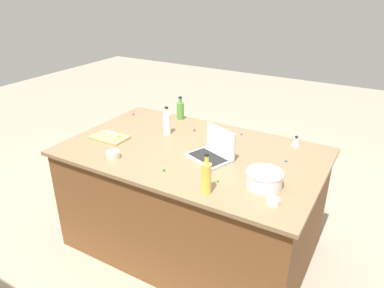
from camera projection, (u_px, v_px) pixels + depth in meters
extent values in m
plane|color=gray|center=(192.00, 242.00, 3.17)|extent=(12.00, 12.00, 0.00)
cube|color=brown|center=(192.00, 200.00, 2.99)|extent=(1.92, 1.16, 0.87)
cube|color=#846647|center=(192.00, 152.00, 2.80)|extent=(1.98, 1.22, 0.03)
cube|color=#B7B7BC|center=(209.00, 158.00, 2.65)|extent=(0.37, 0.32, 0.02)
cube|color=black|center=(208.00, 157.00, 2.64)|extent=(0.31, 0.24, 0.00)
cube|color=#B7B7BC|center=(221.00, 140.00, 2.67)|extent=(0.28, 0.12, 0.20)
cube|color=silver|center=(220.00, 141.00, 2.66)|extent=(0.25, 0.10, 0.18)
cylinder|color=white|center=(264.00, 179.00, 2.29)|extent=(0.23, 0.23, 0.10)
cylinder|color=black|center=(264.00, 179.00, 2.29)|extent=(0.19, 0.19, 0.09)
torus|color=white|center=(265.00, 173.00, 2.27)|extent=(0.24, 0.24, 0.01)
cylinder|color=#4C8C38|center=(180.00, 111.00, 3.37)|extent=(0.07, 0.07, 0.16)
cylinder|color=#4C8C38|center=(180.00, 100.00, 3.33)|extent=(0.03, 0.03, 0.04)
cylinder|color=black|center=(180.00, 97.00, 3.32)|extent=(0.03, 0.03, 0.01)
cylinder|color=#DBC64C|center=(206.00, 178.00, 2.20)|extent=(0.06, 0.06, 0.20)
cylinder|color=#DBC64C|center=(207.00, 160.00, 2.15)|extent=(0.03, 0.03, 0.06)
cylinder|color=black|center=(207.00, 155.00, 2.13)|extent=(0.03, 0.03, 0.01)
cylinder|color=white|center=(167.00, 124.00, 3.05)|extent=(0.06, 0.06, 0.18)
cylinder|color=white|center=(167.00, 111.00, 3.00)|extent=(0.03, 0.03, 0.05)
cylinder|color=black|center=(166.00, 108.00, 2.98)|extent=(0.03, 0.03, 0.01)
cube|color=tan|center=(110.00, 137.00, 2.98)|extent=(0.30, 0.19, 0.02)
cube|color=#F4E58C|center=(114.00, 136.00, 2.95)|extent=(0.11, 0.04, 0.04)
cylinder|color=beige|center=(113.00, 155.00, 2.66)|extent=(0.10, 0.10, 0.05)
cylinder|color=white|center=(273.00, 201.00, 2.12)|extent=(0.08, 0.08, 0.04)
cone|color=#B2B2B7|center=(296.00, 141.00, 2.86)|extent=(0.07, 0.07, 0.07)
cylinder|color=black|center=(297.00, 137.00, 2.84)|extent=(0.02, 0.02, 0.01)
sphere|color=green|center=(218.00, 181.00, 2.35)|extent=(0.02, 0.02, 0.02)
sphere|color=#CC3399|center=(133.00, 114.00, 3.50)|extent=(0.02, 0.02, 0.02)
sphere|color=blue|center=(286.00, 161.00, 2.61)|extent=(0.02, 0.02, 0.02)
sphere|color=red|center=(216.00, 141.00, 2.92)|extent=(0.02, 0.02, 0.02)
sphere|color=green|center=(164.00, 170.00, 2.48)|extent=(0.02, 0.02, 0.02)
sphere|color=#CC3399|center=(241.00, 134.00, 3.05)|extent=(0.02, 0.02, 0.02)
sphere|color=red|center=(194.00, 130.00, 3.13)|extent=(0.02, 0.02, 0.02)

